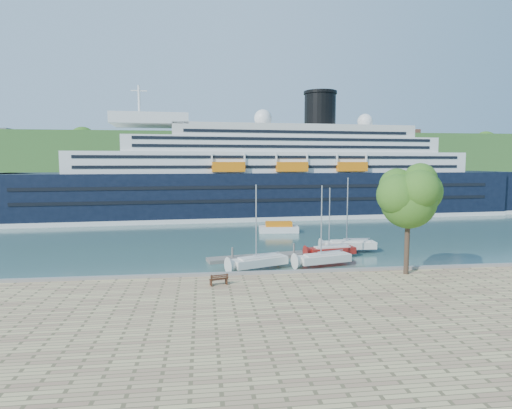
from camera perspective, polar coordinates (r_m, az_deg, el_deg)
name	(u,v)px	position (r m, az deg, el deg)	size (l,w,h in m)	color
ground	(315,281)	(45.38, 7.93, -10.10)	(400.00, 400.00, 0.00)	#2C4E4B
far_hillside	(229,163)	(187.51, -3.65, 5.53)	(400.00, 50.00, 24.00)	#305E25
quay_coping	(316,271)	(44.90, 8.02, -8.75)	(220.00, 0.50, 0.30)	slate
cruise_ship	(263,154)	(97.06, 0.93, 6.81)	(127.11, 18.51, 28.54)	black
park_bench	(219,279)	(40.13, -5.01, -9.85)	(1.77, 0.73, 1.13)	#452513
promenade_tree	(408,215)	(45.38, 19.60, -1.30)	(7.29, 7.29, 12.08)	#2E641A
floating_pontoon	(279,255)	(56.02, 3.09, -6.80)	(18.90, 2.31, 0.42)	slate
sailboat_white_near	(260,229)	(48.63, 0.53, -3.35)	(7.24, 2.01, 9.35)	silver
sailboat_red	(333,224)	(55.93, 10.18, -2.62)	(6.69, 1.86, 8.64)	maroon
sailboat_white_far	(351,217)	(59.58, 12.55, -1.62)	(7.55, 2.10, 9.76)	silver
tender_launch	(279,227)	(75.21, 3.05, -3.02)	(6.97, 2.38, 1.93)	orange
sailboat_extra	(325,228)	(50.93, 9.18, -3.12)	(7.09, 1.97, 9.16)	silver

